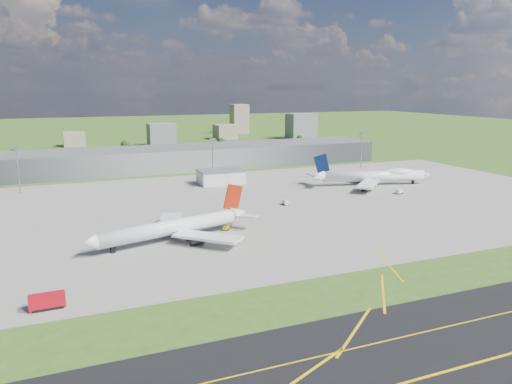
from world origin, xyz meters
name	(u,v)px	position (x,y,z in m)	size (l,w,h in m)	color
ground	(183,172)	(0.00, 150.00, 0.00)	(1400.00, 1400.00, 0.00)	#34541A
taxiway	(493,359)	(0.00, -110.00, 0.03)	(1400.00, 60.00, 0.06)	black
apron	(260,205)	(10.00, 40.00, 0.04)	(360.00, 190.00, 0.08)	gray
terminal	(178,158)	(0.00, 165.00, 7.50)	(300.00, 42.00, 15.00)	gray
ops_building	(221,177)	(10.00, 100.00, 4.00)	(26.00, 16.00, 8.00)	silver
mast_west	(17,161)	(-100.00, 115.00, 17.71)	(3.50, 2.00, 25.90)	gray
mast_center	(213,151)	(10.00, 115.00, 17.71)	(3.50, 2.00, 25.90)	gray
mast_east	(362,144)	(120.00, 115.00, 17.71)	(3.50, 2.00, 25.90)	gray
airliner_red_twin	(175,227)	(-42.15, -0.88, 5.01)	(67.46, 51.57, 18.81)	white
airliner_blue_quad	(374,176)	(92.13, 60.89, 5.32)	(72.04, 55.41, 19.15)	white
fire_truck	(47,302)	(-87.44, -46.81, 1.97)	(9.11, 3.78, 3.95)	#B30C16
tug_yellow	(226,228)	(-20.26, 3.95, 0.85)	(3.46, 3.56, 1.61)	orange
van_white_near	(285,203)	(21.43, 34.91, 1.19)	(2.43, 4.68, 2.34)	silver
van_white_far	(399,192)	(90.10, 34.51, 1.26)	(5.33, 3.86, 2.50)	silver
bldg_cw	(74,139)	(-60.00, 340.00, 7.00)	(20.00, 18.00, 14.00)	gray
bldg_c	(162,135)	(20.00, 310.00, 11.00)	(26.00, 20.00, 22.00)	slate
bldg_ce	(225,132)	(100.00, 350.00, 8.00)	(22.00, 24.00, 16.00)	gray
bldg_e	(301,126)	(180.00, 320.00, 14.00)	(30.00, 22.00, 28.00)	slate
bldg_tall_e	(239,119)	(140.00, 410.00, 18.00)	(20.00, 18.00, 36.00)	gray
tree_w	(14,153)	(-110.00, 265.00, 4.86)	(6.75, 6.75, 8.25)	#382314
tree_c	(125,145)	(-20.00, 280.00, 5.84)	(8.10, 8.10, 9.90)	#382314
tree_e	(221,142)	(70.00, 275.00, 5.51)	(7.65, 7.65, 9.35)	#382314
tree_far_e	(300,138)	(160.00, 285.00, 4.53)	(6.30, 6.30, 7.70)	#382314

